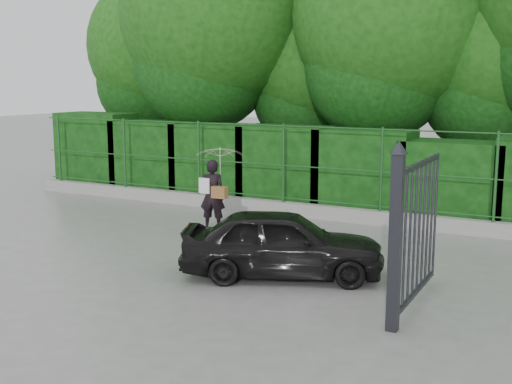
% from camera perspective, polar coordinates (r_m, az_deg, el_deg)
% --- Properties ---
extents(ground, '(80.00, 80.00, 0.00)m').
position_cam_1_polar(ground, '(11.32, -9.32, -5.94)').
color(ground, gray).
extents(kerb, '(14.00, 0.25, 0.30)m').
position_cam_1_polar(kerb, '(15.01, 1.05, -1.31)').
color(kerb, '#9E9E99').
rests_on(kerb, ground).
extents(fence, '(14.13, 0.06, 1.80)m').
position_cam_1_polar(fence, '(14.75, 1.83, 2.62)').
color(fence, '#1E4F21').
rests_on(fence, kerb).
extents(hedge, '(14.20, 1.20, 2.16)m').
position_cam_1_polar(hedge, '(15.83, 2.15, 2.33)').
color(hedge, black).
rests_on(hedge, ground).
extents(trees, '(17.10, 6.15, 8.08)m').
position_cam_1_polar(trees, '(17.36, 9.58, 14.88)').
color(trees, black).
rests_on(trees, ground).
extents(gate, '(0.22, 2.33, 2.36)m').
position_cam_1_polar(gate, '(8.39, 13.17, -3.25)').
color(gate, '#24242A').
rests_on(gate, ground).
extents(woman, '(0.97, 0.99, 1.74)m').
position_cam_1_polar(woman, '(13.13, -3.42, 1.52)').
color(woman, black).
rests_on(woman, ground).
extents(car, '(3.42, 2.41, 1.08)m').
position_cam_1_polar(car, '(10.11, 2.36, -4.55)').
color(car, black).
rests_on(car, ground).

